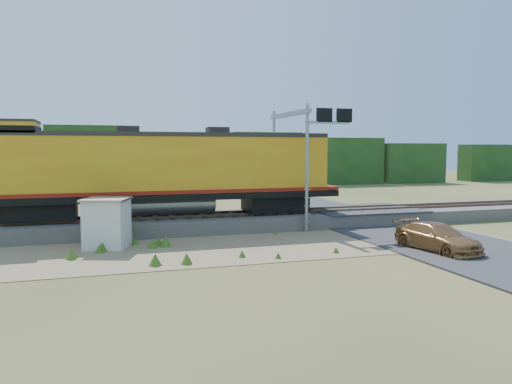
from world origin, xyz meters
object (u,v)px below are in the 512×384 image
object	(u,v)px
shed	(107,223)
car	(437,237)
locomotive	(160,170)
signal_gantry	(299,137)

from	to	relation	value
shed	car	distance (m)	15.54
locomotive	shed	distance (m)	5.60
signal_gantry	locomotive	bearing A→B (deg)	175.33
locomotive	signal_gantry	world-z (taller)	signal_gantry
signal_gantry	car	world-z (taller)	signal_gantry
shed	signal_gantry	bearing A→B (deg)	35.78
shed	locomotive	bearing A→B (deg)	72.62
shed	car	world-z (taller)	shed
locomotive	shed	size ratio (longest dim) A/B	7.95
locomotive	signal_gantry	xyz separation A→B (m)	(8.22, -0.67, 1.87)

